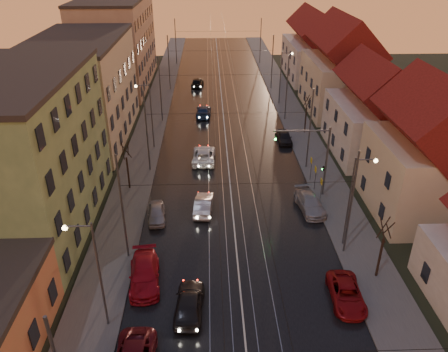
{
  "coord_description": "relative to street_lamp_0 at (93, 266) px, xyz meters",
  "views": [
    {
      "loc": [
        -1.99,
        -18.76,
        21.93
      ],
      "look_at": [
        -0.72,
        17.7,
        2.51
      ],
      "focal_mm": 35.0,
      "sensor_mm": 36.0,
      "label": 1
    }
  ],
  "objects": [
    {
      "name": "house_right_2",
      "position": [
        26.1,
        26.0,
        -0.24
      ],
      "size": [
        9.18,
        12.24,
        9.2
      ],
      "color": "beige",
      "rests_on": "ground"
    },
    {
      "name": "parked_left_3",
      "position": [
        2.22,
        12.34,
        -4.25
      ],
      "size": [
        1.91,
        3.89,
        1.28
      ],
      "primitive_type": "imported",
      "rotation": [
        0.0,
        0.0,
        0.11
      ],
      "color": "#A6A6AB",
      "rests_on": "ground"
    },
    {
      "name": "bare_tree_2",
      "position": [
        19.51,
        32.0,
        -2.4
      ],
      "size": [
        1.09,
        1.09,
        5.11
      ],
      "color": "black",
      "rests_on": "ground"
    },
    {
      "name": "parked_right_1",
      "position": [
        16.28,
        13.46,
        -4.17
      ],
      "size": [
        2.57,
        5.12,
        1.43
      ],
      "primitive_type": "imported",
      "rotation": [
        0.0,
        0.0,
        0.12
      ],
      "color": "#A4A4A9",
      "rests_on": "ground"
    },
    {
      "name": "catenary_pole_l_4",
      "position": [
        0.5,
        52.0,
        -0.39
      ],
      "size": [
        0.16,
        0.16,
        9.0
      ],
      "primitive_type": "cylinder",
      "color": "#595B60",
      "rests_on": "ground"
    },
    {
      "name": "tram_rail_2",
      "position": [
        9.87,
        38.0,
        -4.83
      ],
      "size": [
        0.06,
        120.0,
        0.03
      ],
      "primitive_type": "cube",
      "color": "gray",
      "rests_on": "road"
    },
    {
      "name": "catenary_pole_r_2",
      "position": [
        17.7,
        22.0,
        -0.39
      ],
      "size": [
        0.16,
        0.16,
        9.0
      ],
      "primitive_type": "cylinder",
      "color": "#595B60",
      "rests_on": "ground"
    },
    {
      "name": "parked_right_0",
      "position": [
        16.34,
        1.64,
        -4.25
      ],
      "size": [
        2.34,
        4.69,
        1.27
      ],
      "primitive_type": "imported",
      "rotation": [
        0.0,
        0.0,
        -0.05
      ],
      "color": "maroon",
      "rests_on": "ground"
    },
    {
      "name": "catenary_pole_l_2",
      "position": [
        0.5,
        22.0,
        -0.39
      ],
      "size": [
        0.16,
        0.16,
        9.0
      ],
      "primitive_type": "cylinder",
      "color": "#595B60",
      "rests_on": "ground"
    },
    {
      "name": "ground",
      "position": [
        9.1,
        -2.0,
        -4.89
      ],
      "size": [
        160.0,
        160.0,
        0.0
      ],
      "primitive_type": "plane",
      "color": "black",
      "rests_on": "ground"
    },
    {
      "name": "apartment_left_1",
      "position": [
        -8.4,
        12.0,
        1.61
      ],
      "size": [
        10.0,
        18.0,
        13.0
      ],
      "primitive_type": "cube",
      "color": "#608152",
      "rests_on": "ground"
    },
    {
      "name": "driving_car_4",
      "position": [
        5.08,
        53.69,
        -4.11
      ],
      "size": [
        2.33,
        4.71,
        1.54
      ],
      "primitive_type": "imported",
      "rotation": [
        0.0,
        0.0,
        3.03
      ],
      "color": "black",
      "rests_on": "ground"
    },
    {
      "name": "sidewalk_left",
      "position": [
        -0.9,
        38.0,
        -4.81
      ],
      "size": [
        4.0,
        120.0,
        0.15
      ],
      "primitive_type": "cube",
      "color": "#4C4C4C",
      "rests_on": "ground"
    },
    {
      "name": "driving_car_0",
      "position": [
        5.55,
        1.01,
        -4.1
      ],
      "size": [
        2.15,
        4.73,
        1.58
      ],
      "primitive_type": "imported",
      "rotation": [
        0.0,
        0.0,
        3.08
      ],
      "color": "black",
      "rests_on": "ground"
    },
    {
      "name": "road",
      "position": [
        9.1,
        38.0,
        -4.87
      ],
      "size": [
        16.0,
        120.0,
        0.04
      ],
      "primitive_type": "cube",
      "color": "black",
      "rests_on": "ground"
    },
    {
      "name": "tram_rail_3",
      "position": [
        11.3,
        38.0,
        -4.83
      ],
      "size": [
        0.06,
        120.0,
        0.03
      ],
      "primitive_type": "cube",
      "color": "gray",
      "rests_on": "road"
    },
    {
      "name": "apartment_left_2",
      "position": [
        -8.4,
        32.0,
        1.11
      ],
      "size": [
        10.0,
        20.0,
        12.0
      ],
      "primitive_type": "cube",
      "color": "#BAB090",
      "rests_on": "ground"
    },
    {
      "name": "catenary_pole_l_3",
      "position": [
        0.5,
        37.0,
        -0.39
      ],
      "size": [
        0.16,
        0.16,
        9.0
      ],
      "primitive_type": "cylinder",
      "color": "#595B60",
      "rests_on": "ground"
    },
    {
      "name": "house_right_4",
      "position": [
        26.1,
        59.0,
        0.16
      ],
      "size": [
        9.18,
        16.32,
        10.0
      ],
      "color": "beige",
      "rests_on": "ground"
    },
    {
      "name": "catenary_pole_l_5",
      "position": [
        0.5,
        70.0,
        -0.39
      ],
      "size": [
        0.16,
        0.16,
        9.0
      ],
      "primitive_type": "cylinder",
      "color": "#595B60",
      "rests_on": "ground"
    },
    {
      "name": "catenary_pole_l_1",
      "position": [
        0.5,
        7.0,
        -0.39
      ],
      "size": [
        0.16,
        0.16,
        9.0
      ],
      "primitive_type": "cylinder",
      "color": "#595B60",
      "rests_on": "ground"
    },
    {
      "name": "bare_tree_1",
      "position": [
        19.31,
        4.0,
        -2.4
      ],
      "size": [
        1.09,
        1.09,
        5.11
      ],
      "color": "black",
      "rests_on": "ground"
    },
    {
      "name": "catenary_pole_r_4",
      "position": [
        17.7,
        52.0,
        -0.39
      ],
      "size": [
        0.16,
        0.16,
        9.0
      ],
      "primitive_type": "cylinder",
      "color": "#595B60",
      "rests_on": "ground"
    },
    {
      "name": "sidewalk_right",
      "position": [
        19.1,
        38.0,
        -4.81
      ],
      "size": [
        4.0,
        120.0,
        0.15
      ],
      "primitive_type": "cube",
      "color": "#4C4C4C",
      "rests_on": "ground"
    },
    {
      "name": "parked_right_2",
      "position": [
        16.37,
        29.16,
        -4.18
      ],
      "size": [
        1.71,
        4.15,
        1.41
      ],
      "primitive_type": "imported",
      "rotation": [
        0.0,
        0.0,
        -0.01
      ],
      "color": "black",
      "rests_on": "ground"
    },
    {
      "name": "catenary_pole_r_3",
      "position": [
        17.7,
        37.0,
        -0.39
      ],
      "size": [
        0.16,
        0.16,
        9.0
      ],
      "primitive_type": "cylinder",
      "color": "#595B60",
      "rests_on": "ground"
    },
    {
      "name": "parked_left_2",
      "position": [
        2.19,
        4.03,
        -4.13
      ],
      "size": [
        2.68,
        5.43,
        1.52
      ],
      "primitive_type": "imported",
      "rotation": [
        0.0,
        0.0,
        0.11
      ],
      "color": "#A3101E",
      "rests_on": "ground"
    },
    {
      "name": "street_lamp_3",
      "position": [
        18.21,
        44.0,
        0.0
      ],
      "size": [
        1.75,
        0.32,
        8.0
      ],
      "color": "#595B60",
      "rests_on": "ground"
    },
    {
      "name": "street_lamp_0",
      "position": [
        0.0,
        0.0,
        0.0
      ],
      "size": [
        1.75,
        0.32,
        8.0
      ],
      "color": "#595B60",
      "rests_on": "ground"
    },
    {
      "name": "street_lamp_2",
      "position": [
        0.0,
        28.0,
        0.0
      ],
      "size": [
        1.75,
        0.32,
        8.0
      ],
      "color": "#595B60",
      "rests_on": "ground"
    },
    {
      "name": "catenary_pole_r_5",
      "position": [
        17.7,
        70.0,
        -0.39
      ],
      "size": [
        0.16,
        0.16,
        9.0
      ],
      "primitive_type": "cylinder",
      "color": "#595B60",
      "rests_on": "ground"
    },
    {
      "name": "apartment_left_3",
      "position": [
        -8.4,
        56.0,
        2.11
      ],
      "size": [
        10.0,
        24.0,
        14.0
      ],
      "primitive_type": "cube",
      "color": "#987762",
      "rests_on": "ground"
    },
    {
      "name": "tram_rail_1",
      "position": [
        8.33,
        38.0,
        -4.83
      ],
      "size": [
        0.06,
        120.0,
        0.03
      ],
      "primitive_type": "cube",
      "color": "gray",
      "rests_on": "road"
    },
    {
      "name": "street_lamp_1",
      "position": [
        18.21,
        8.0,
        0.0
      ],
      "size": [
        1.75,
        0.32,
        8.0
      ],
      "color": "#595B60",
      "rests_on": "ground"
    },
    {
      "name": "house_right_3",
      "position": [
        26.1,
        41.0,
        0.92
      ],
      "size": [
        9.18,
        14.28,
        11.5
      ],
      "color": "beige",
      "rests_on": "ground"
    },
    {
      "name": "driving_car_2",
      "position": [
        6.39,
        24.14,
        -4.13
      ],
      "size": [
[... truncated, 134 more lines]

